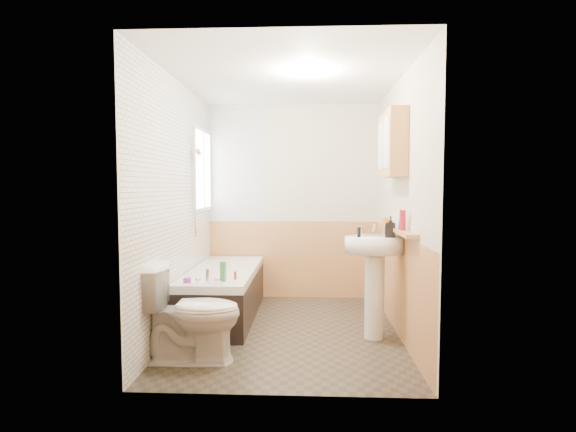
# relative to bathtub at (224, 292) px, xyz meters

# --- Properties ---
(floor) EXTENTS (2.80, 2.80, 0.00)m
(floor) POSITION_rel_bathtub_xyz_m (0.73, -0.46, -0.28)
(floor) COLOR #2E2821
(floor) RESTS_ON ground
(ceiling) EXTENTS (2.80, 2.80, 0.00)m
(ceiling) POSITION_rel_bathtub_xyz_m (0.73, -0.46, 2.22)
(ceiling) COLOR white
(ceiling) RESTS_ON ground
(wall_back) EXTENTS (2.20, 0.02, 2.50)m
(wall_back) POSITION_rel_bathtub_xyz_m (0.73, 0.95, 0.97)
(wall_back) COLOR beige
(wall_back) RESTS_ON ground
(wall_front) EXTENTS (2.20, 0.02, 2.50)m
(wall_front) POSITION_rel_bathtub_xyz_m (0.73, -1.87, 0.97)
(wall_front) COLOR beige
(wall_front) RESTS_ON ground
(wall_left) EXTENTS (0.02, 2.80, 2.50)m
(wall_left) POSITION_rel_bathtub_xyz_m (-0.38, -0.46, 0.97)
(wall_left) COLOR beige
(wall_left) RESTS_ON ground
(wall_right) EXTENTS (0.02, 2.80, 2.50)m
(wall_right) POSITION_rel_bathtub_xyz_m (1.84, -0.46, 0.97)
(wall_right) COLOR beige
(wall_right) RESTS_ON ground
(wainscot_right) EXTENTS (0.01, 2.80, 1.00)m
(wainscot_right) POSITION_rel_bathtub_xyz_m (1.82, -0.46, 0.22)
(wainscot_right) COLOR tan
(wainscot_right) RESTS_ON wall_right
(wainscot_front) EXTENTS (2.20, 0.01, 1.00)m
(wainscot_front) POSITION_rel_bathtub_xyz_m (0.73, -1.85, 0.22)
(wainscot_front) COLOR tan
(wainscot_front) RESTS_ON wall_front
(wainscot_back) EXTENTS (2.20, 0.01, 1.00)m
(wainscot_back) POSITION_rel_bathtub_xyz_m (0.73, 0.93, 0.22)
(wainscot_back) COLOR tan
(wainscot_back) RESTS_ON wall_back
(tile_cladding_left) EXTENTS (0.01, 2.80, 2.50)m
(tile_cladding_left) POSITION_rel_bathtub_xyz_m (-0.36, -0.46, 0.97)
(tile_cladding_left) COLOR white
(tile_cladding_left) RESTS_ON wall_left
(tile_return_back) EXTENTS (0.75, 0.01, 1.50)m
(tile_return_back) POSITION_rel_bathtub_xyz_m (0.01, 0.93, 1.47)
(tile_return_back) COLOR white
(tile_return_back) RESTS_ON wall_back
(window) EXTENTS (0.03, 0.79, 0.99)m
(window) POSITION_rel_bathtub_xyz_m (-0.33, 0.49, 1.37)
(window) COLOR white
(window) RESTS_ON wall_left
(bathtub) EXTENTS (0.70, 1.79, 0.68)m
(bathtub) POSITION_rel_bathtub_xyz_m (0.00, 0.00, 0.00)
(bathtub) COLOR black
(bathtub) RESTS_ON floor
(shower_riser) EXTENTS (0.10, 0.07, 1.12)m
(shower_riser) POSITION_rel_bathtub_xyz_m (-0.31, 0.03, 1.27)
(shower_riser) COLOR silver
(shower_riser) RESTS_ON wall_left
(toilet) EXTENTS (0.84, 0.48, 0.81)m
(toilet) POSITION_rel_bathtub_xyz_m (-0.03, -1.27, 0.12)
(toilet) COLOR white
(toilet) RESTS_ON floor
(sink) EXTENTS (0.57, 0.46, 1.10)m
(sink) POSITION_rel_bathtub_xyz_m (1.57, -0.62, 0.41)
(sink) COLOR white
(sink) RESTS_ON floor
(pine_shelf) EXTENTS (0.10, 1.47, 0.03)m
(pine_shelf) POSITION_rel_bathtub_xyz_m (1.77, -0.54, 0.77)
(pine_shelf) COLOR tan
(pine_shelf) RESTS_ON wall_right
(medicine_cabinet) EXTENTS (0.17, 0.69, 0.63)m
(medicine_cabinet) POSITION_rel_bathtub_xyz_m (1.74, -0.49, 1.57)
(medicine_cabinet) COLOR tan
(medicine_cabinet) RESTS_ON wall_right
(foam_can) EXTENTS (0.07, 0.07, 0.18)m
(foam_can) POSITION_rel_bathtub_xyz_m (1.77, -0.89, 0.87)
(foam_can) COLOR maroon
(foam_can) RESTS_ON pine_shelf
(green_bottle) EXTENTS (0.05, 0.05, 0.21)m
(green_bottle) POSITION_rel_bathtub_xyz_m (1.77, -0.80, 0.88)
(green_bottle) COLOR #19339E
(green_bottle) RESTS_ON pine_shelf
(black_jar) EXTENTS (0.08, 0.08, 0.05)m
(black_jar) POSITION_rel_bathtub_xyz_m (1.77, -0.01, 0.80)
(black_jar) COLOR orange
(black_jar) RESTS_ON pine_shelf
(soap_bottle) EXTENTS (0.14, 0.22, 0.09)m
(soap_bottle) POSITION_rel_bathtub_xyz_m (1.71, -0.68, 0.74)
(soap_bottle) COLOR black
(soap_bottle) RESTS_ON sink
(clear_bottle) EXTENTS (0.04, 0.04, 0.09)m
(clear_bottle) POSITION_rel_bathtub_xyz_m (1.41, -0.68, 0.74)
(clear_bottle) COLOR black
(clear_bottle) RESTS_ON sink
(blue_gel) EXTENTS (0.06, 0.05, 0.19)m
(blue_gel) POSITION_rel_bathtub_xyz_m (0.12, -0.66, 0.35)
(blue_gel) COLOR #388447
(blue_gel) RESTS_ON bathtub
(cream_jar) EXTENTS (0.07, 0.07, 0.05)m
(cream_jar) POSITION_rel_bathtub_xyz_m (-0.20, -0.75, 0.28)
(cream_jar) COLOR purple
(cream_jar) RESTS_ON bathtub
(orange_bottle) EXTENTS (0.03, 0.03, 0.08)m
(orange_bottle) POSITION_rel_bathtub_xyz_m (0.23, -0.58, 0.30)
(orange_bottle) COLOR maroon
(orange_bottle) RESTS_ON bathtub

